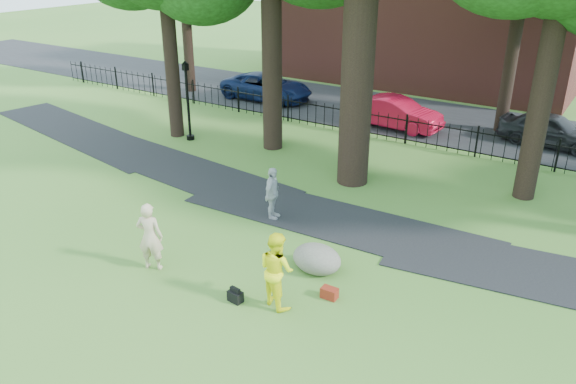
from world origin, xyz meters
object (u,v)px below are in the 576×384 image
Objects in this scene: man at (277,269)px; red_sedan at (395,113)px; boulder at (317,257)px; lamppost at (188,102)px; woman at (150,237)px.

man reaches higher than red_sedan.
man is 1.42× the size of boulder.
boulder is 13.13m from red_sedan.
lamppost reaches higher than boulder.
man is 1.90m from boulder.
red_sedan is (0.51, 15.00, -0.23)m from woman.
lamppost is (-6.33, 8.54, 0.74)m from woman.
lamppost is at bearing -76.73° from woman.
woman is at bearing -177.56° from red_sedan.
woman is 0.44× the size of red_sedan.
woman is at bearing -148.50° from boulder.
lamppost reaches higher than man.
red_sedan is (6.85, 6.47, -0.98)m from lamppost.
lamppost is 9.47m from red_sedan.
man is 0.44× the size of red_sedan.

